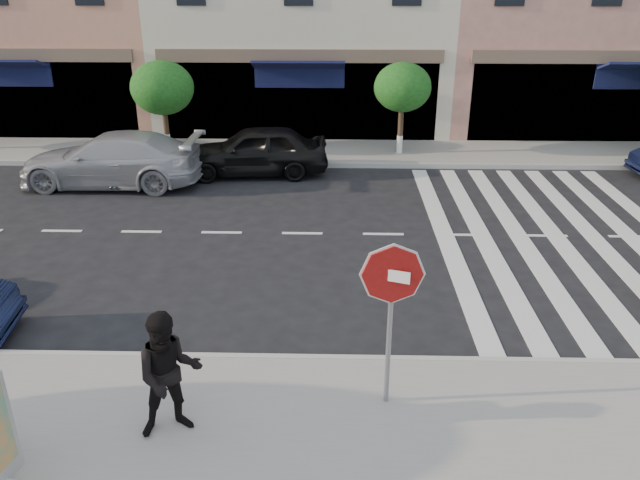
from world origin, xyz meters
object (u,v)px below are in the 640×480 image
Objects in this scene: stop_sign at (392,291)px; car_far_left at (112,160)px; walker at (169,374)px; car_far_mid at (255,151)px.

car_far_left is (-7.43, 10.22, -1.23)m from stop_sign.
walker is 0.34× the size of car_far_left.
walker reaches higher than car_far_mid.
stop_sign is 3.19m from walker.
car_far_mid is at bearing 71.93° from walker.
car_far_left reaches higher than car_far_mid.
car_far_left is at bearing -79.66° from car_far_mid.
stop_sign is 1.39× the size of walker.
stop_sign is 0.57× the size of car_far_mid.
walker reaches higher than car_far_left.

